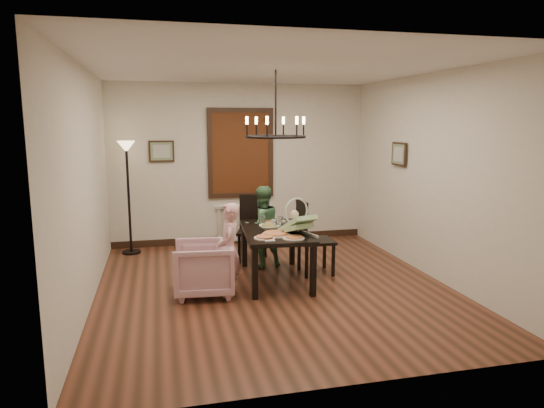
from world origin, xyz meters
name	(u,v)px	position (x,y,z in m)	size (l,w,h in m)	color
room_shell	(267,178)	(0.00, 0.37, 1.40)	(4.51, 5.00, 2.81)	brown
dining_table	(276,236)	(0.09, 0.26, 0.62)	(0.97, 1.57, 0.70)	black
chair_far	(252,228)	(-0.03, 1.29, 0.51)	(0.45, 0.45, 1.02)	black
chair_right	(316,237)	(0.72, 0.42, 0.54)	(0.47, 0.47, 1.08)	black
armchair	(203,268)	(-0.92, -0.06, 0.34)	(0.72, 0.74, 0.67)	#CA9BA9
elderly_woman	(229,257)	(-0.60, -0.16, 0.48)	(0.35, 0.23, 0.97)	pink
seated_man	(262,234)	(0.04, 0.91, 0.51)	(0.49, 0.38, 1.01)	#46754A
baby_bouncer	(297,222)	(0.29, -0.10, 0.87)	(0.37, 0.51, 0.33)	#A7D492
salad_bowl	(269,227)	(0.01, 0.28, 0.74)	(0.32, 0.32, 0.08)	white
pizza_platter	(276,234)	(0.02, -0.05, 0.72)	(0.36, 0.36, 0.04)	tan
drinking_glass	(278,224)	(0.13, 0.25, 0.78)	(0.08, 0.08, 0.15)	silver
window_blinds	(241,153)	(0.00, 2.46, 1.60)	(1.00, 0.03, 1.40)	#532C10
radiator	(241,223)	(0.00, 2.48, 0.35)	(0.92, 0.12, 0.62)	silver
picture_back	(162,151)	(-1.35, 2.47, 1.65)	(0.42, 0.03, 0.36)	black
picture_right	(399,154)	(2.21, 0.90, 1.65)	(0.42, 0.03, 0.36)	black
floor_lamp	(129,199)	(-1.90, 2.15, 0.90)	(0.30, 0.30, 1.80)	black
chandelier	(276,137)	(0.09, 0.26, 1.95)	(0.80, 0.80, 0.04)	black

